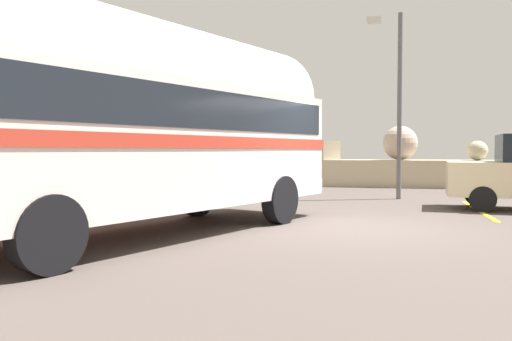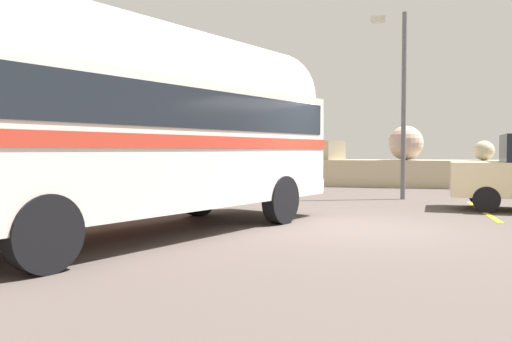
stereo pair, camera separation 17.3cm
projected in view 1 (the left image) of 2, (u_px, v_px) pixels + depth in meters
ground at (356, 228)px, 9.96m from camera, size 32.00×26.00×0.02m
breakwater at (374, 169)px, 21.32m from camera, size 31.36×2.05×2.47m
vintage_coach at (145, 117)px, 8.86m from camera, size 5.34×8.87×3.70m
lamp_post at (396, 94)px, 15.67m from camera, size 1.06×0.49×5.59m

